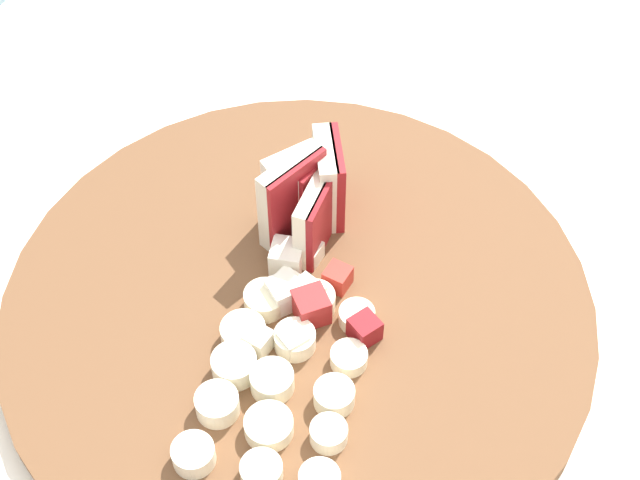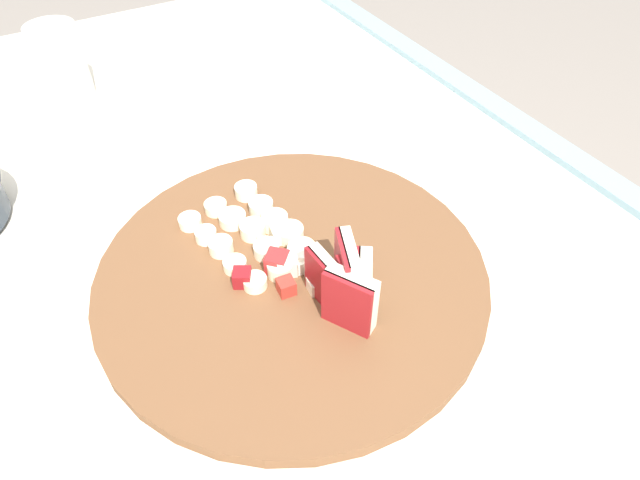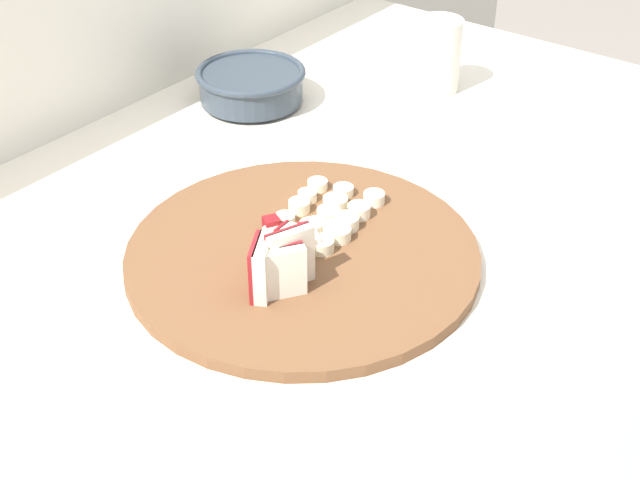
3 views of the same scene
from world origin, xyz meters
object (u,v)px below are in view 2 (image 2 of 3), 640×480
(apple_wedge_fan, at_px, (347,286))
(banana_slice_rows, at_px, (253,233))
(cutting_board, at_px, (292,274))
(apple_dice_pile, at_px, (289,264))
(small_jar, at_px, (61,64))

(apple_wedge_fan, relative_size, banana_slice_rows, 0.55)
(cutting_board, distance_m, banana_slice_rows, 0.06)
(apple_dice_pile, bearing_deg, banana_slice_rows, 10.71)
(cutting_board, distance_m, apple_dice_pile, 0.02)
(apple_dice_pile, bearing_deg, cutting_board, -69.09)
(cutting_board, height_order, small_jar, small_jar)
(apple_wedge_fan, bearing_deg, cutting_board, 17.95)
(cutting_board, distance_m, apple_wedge_fan, 0.08)
(cutting_board, relative_size, small_jar, 3.54)
(apple_wedge_fan, height_order, apple_dice_pile, apple_wedge_fan)
(cutting_board, height_order, banana_slice_rows, banana_slice_rows)
(apple_wedge_fan, relative_size, small_jar, 0.75)
(apple_wedge_fan, xyz_separation_m, banana_slice_rows, (0.13, 0.04, -0.02))
(banana_slice_rows, bearing_deg, cutting_board, -166.68)
(small_jar, bearing_deg, apple_dice_pile, -166.54)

